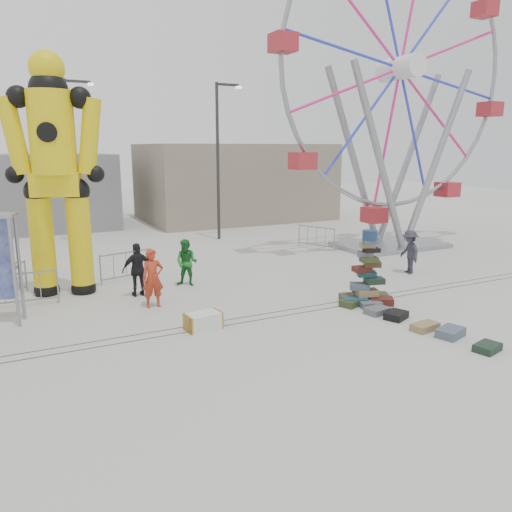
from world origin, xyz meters
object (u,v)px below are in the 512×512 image
suitcase_tower (367,283)px  barricade_dummy_b (23,289)px  lamp_post_left (72,154)px  steamer_trunk (203,321)px  crash_test_dummy (55,167)px  pedestrian_red (153,278)px  pedestrian_grey (409,252)px  barricade_wheel_front (369,262)px  lamp_post_right (219,154)px  pedestrian_green (187,263)px  barricade_wheel_back (316,237)px  pedestrian_black (138,270)px  ferris_wheel (399,93)px  barricade_dummy_c (127,266)px

suitcase_tower → barricade_dummy_b: suitcase_tower is taller
lamp_post_left → steamer_trunk: 15.04m
crash_test_dummy → steamer_trunk: (2.98, -5.20, -3.97)m
lamp_post_left → suitcase_tower: lamp_post_left is taller
steamer_trunk → pedestrian_red: size_ratio=0.52×
pedestrian_red → pedestrian_grey: pedestrian_red is taller
crash_test_dummy → steamer_trunk: size_ratio=8.37×
barricade_wheel_front → pedestrian_grey: pedestrian_grey is taller
lamp_post_right → pedestrian_green: lamp_post_right is taller
barricade_wheel_back → pedestrian_grey: (0.61, -5.62, 0.29)m
barricade_wheel_back → pedestrian_black: bearing=-91.6°
lamp_post_right → pedestrian_red: bearing=-122.5°
ferris_wheel → barricade_dummy_b: bearing=-172.1°
barricade_dummy_c → barricade_wheel_front: (8.38, -3.43, 0.00)m
lamp_post_left → barricade_wheel_front: size_ratio=4.00×
crash_test_dummy → pedestrian_grey: bearing=2.8°
barricade_dummy_c → pedestrian_black: bearing=-106.5°
suitcase_tower → barricade_wheel_back: bearing=90.7°
lamp_post_left → pedestrian_grey: size_ratio=4.74×
crash_test_dummy → ferris_wheel: ferris_wheel is taller
steamer_trunk → pedestrian_red: 2.66m
suitcase_tower → crash_test_dummy: size_ratio=0.29×
pedestrian_black → pedestrian_red: bearing=95.7°
ferris_wheel → barricade_wheel_back: bearing=160.0°
barricade_dummy_b → pedestrian_green: 5.29m
lamp_post_right → lamp_post_left: size_ratio=1.00×
ferris_wheel → barricade_wheel_front: 9.07m
ferris_wheel → pedestrian_red: ferris_wheel is taller
lamp_post_right → pedestrian_red: (-6.29, -9.89, -3.58)m
steamer_trunk → barricade_wheel_back: barricade_wheel_back is taller
crash_test_dummy → barricade_dummy_c: 4.33m
barricade_dummy_b → steamer_trunk: bearing=-41.1°
pedestrian_black → lamp_post_right: bearing=-126.4°
pedestrian_red → pedestrian_grey: 10.02m
pedestrian_red → pedestrian_green: pedestrian_red is taller
crash_test_dummy → ferris_wheel: size_ratio=0.54×
barricade_wheel_front → pedestrian_red: bearing=118.7°
lamp_post_left → crash_test_dummy: size_ratio=1.01×
barricade_wheel_front → barricade_dummy_b: bearing=109.9°
ferris_wheel → steamer_trunk: bearing=-151.7°
lamp_post_right → crash_test_dummy: (-8.57, -7.15, -0.29)m
pedestrian_green → crash_test_dummy: bearing=-152.6°
ferris_wheel → suitcase_tower: bearing=-135.5°
lamp_post_right → barricade_dummy_b: lamp_post_right is taller
ferris_wheel → steamer_trunk: (-12.20, -6.58, -7.04)m
barricade_wheel_back → barricade_dummy_b: bearing=-99.0°
lamp_post_left → pedestrian_black: size_ratio=4.52×
ferris_wheel → barricade_dummy_c: 14.60m
barricade_dummy_b → pedestrian_grey: (13.60, -2.06, 0.29)m
barricade_wheel_front → suitcase_tower: bearing=168.2°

